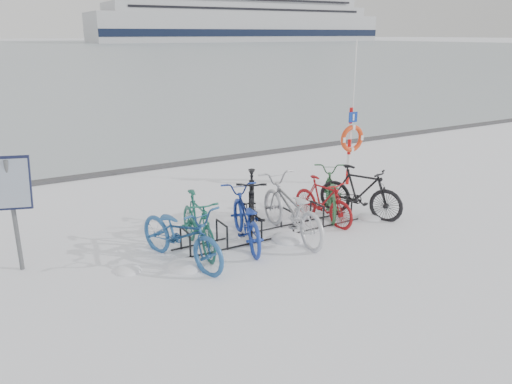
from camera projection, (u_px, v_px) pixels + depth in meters
The scene contains 15 objects.
ground at pixel (272, 234), 9.76m from camera, with size 900.00×900.00×0.00m, color white.
quay_edge at pixel (167, 166), 14.62m from camera, with size 400.00×0.25×0.10m, color #3F3F42.
bike_rack at pixel (272, 226), 9.70m from camera, with size 4.00×0.48×0.46m.
info_board at pixel (10, 190), 7.87m from camera, with size 0.69×0.43×1.93m.
lifebuoy_station at pixel (351, 139), 12.60m from camera, with size 0.70×0.21×3.61m.
cruise_ferry at pixel (242, 14), 234.75m from camera, with size 142.57×26.88×46.85m.
bike_0 at pixel (181, 232), 8.42m from camera, with size 0.73×2.09×1.10m, color #23528D.
bike_1 at pixel (198, 221), 8.91m from camera, with size 0.51×1.80×1.08m, color #1A5748.
bike_2 at pixel (245, 216), 9.23m from camera, with size 0.70×2.00×1.05m, color navy.
bike_3 at pixel (252, 201), 9.78m from camera, with size 0.57×2.01×1.21m, color black.
bike_4 at pixel (291, 207), 9.52m from camera, with size 0.78×2.25×1.18m, color silver.
bike_5 at pixel (323, 199), 10.28m from camera, with size 0.46×1.62×0.98m, color maroon.
bike_6 at pixel (330, 190), 10.80m from camera, with size 0.67×1.92×1.01m, color #2F663B.
bike_7 at pixel (360, 191), 10.59m from camera, with size 0.53×1.88×1.13m, color black.
snow_drifts at pixel (272, 238), 9.59m from camera, with size 6.17×1.69×0.22m.
Camera 1 is at (-4.76, -7.70, 3.75)m, focal length 35.00 mm.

